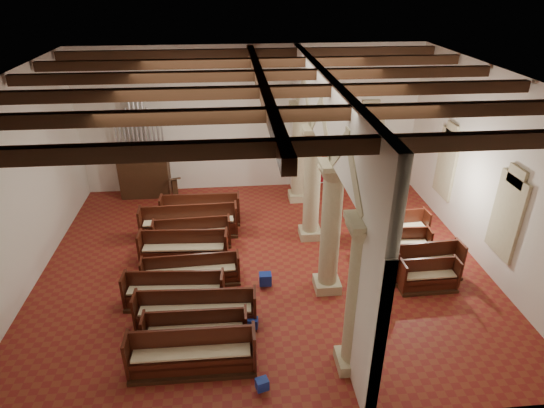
{
  "coord_description": "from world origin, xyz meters",
  "views": [
    {
      "loc": [
        -0.87,
        -12.26,
        8.51
      ],
      "look_at": [
        0.34,
        0.5,
        1.9
      ],
      "focal_mm": 30.0,
      "sensor_mm": 36.0,
      "label": 1
    }
  ],
  "objects": [
    {
      "name": "hymnal_box_c",
      "position": [
        -0.03,
        -1.24,
        0.28
      ],
      "size": [
        0.37,
        0.3,
        0.36
      ],
      "primitive_type": "cube",
      "rotation": [
        0.0,
        0.0,
        -0.01
      ],
      "color": "navy",
      "rests_on": "floor"
    },
    {
      "name": "ceiling_beams",
      "position": [
        0.0,
        0.0,
        5.82
      ],
      "size": [
        13.8,
        11.8,
        0.3
      ],
      "primitive_type": null,
      "color": "#361C11",
      "rests_on": "wall_back"
    },
    {
      "name": "ceiling",
      "position": [
        0.0,
        0.0,
        6.0
      ],
      "size": [
        14.0,
        14.0,
        0.0
      ],
      "primitive_type": "plane",
      "rotation": [
        3.14,
        0.0,
        0.0
      ],
      "color": "black",
      "rests_on": "wall_back"
    },
    {
      "name": "nave_pew_3",
      "position": [
        -2.65,
        -1.83,
        0.34
      ],
      "size": [
        2.84,
        0.88,
        1.04
      ],
      "rotation": [
        0.0,
        0.0,
        -0.07
      ],
      "color": "#361C11",
      "rests_on": "floor"
    },
    {
      "name": "pipe_organ",
      "position": [
        -4.5,
        5.5,
        1.37
      ],
      "size": [
        2.1,
        0.85,
        4.4
      ],
      "color": "#361C11",
      "rests_on": "floor"
    },
    {
      "name": "nave_pew_7",
      "position": [
        -2.48,
        1.97,
        0.38
      ],
      "size": [
        3.44,
        0.83,
        1.15
      ],
      "rotation": [
        0.0,
        0.0,
        0.02
      ],
      "color": "#361C11",
      "rests_on": "floor"
    },
    {
      "name": "aisle_pew_3",
      "position": [
        4.72,
        0.87,
        0.39
      ],
      "size": [
        2.19,
        0.88,
        1.15
      ],
      "rotation": [
        0.0,
        0.0,
        0.05
      ],
      "color": "#361C11",
      "rests_on": "floor"
    },
    {
      "name": "lectern",
      "position": [
        -3.23,
        4.7,
        0.48
      ],
      "size": [
        0.56,
        0.59,
        1.16
      ],
      "rotation": [
        0.0,
        0.0,
        0.32
      ],
      "color": "#352311",
      "rests_on": "floor"
    },
    {
      "name": "window_back",
      "position": [
        5.0,
        5.98,
        2.2
      ],
      "size": [
        1.0,
        0.03,
        2.2
      ],
      "primitive_type": "cube",
      "color": "#327252",
      "rests_on": "wall_back"
    },
    {
      "name": "processional_banner",
      "position": [
        5.66,
        5.49,
        0.82
      ],
      "size": [
        0.57,
        0.72,
        2.52
      ],
      "rotation": [
        0.0,
        0.0,
        -0.22
      ],
      "color": "#361C11",
      "rests_on": "floor"
    },
    {
      "name": "wall_back",
      "position": [
        0.0,
        6.0,
        3.0
      ],
      "size": [
        14.0,
        0.02,
        6.0
      ],
      "primitive_type": "cube",
      "color": "white",
      "rests_on": "floor"
    },
    {
      "name": "nave_pew_6",
      "position": [
        -2.33,
        1.26,
        0.34
      ],
      "size": [
        2.64,
        0.79,
        1.02
      ],
      "rotation": [
        0.0,
        0.0,
        0.04
      ],
      "color": "#361C11",
      "rests_on": "floor"
    },
    {
      "name": "floor",
      "position": [
        0.0,
        0.0,
        0.0
      ],
      "size": [
        14.0,
        14.0,
        0.0
      ],
      "primitive_type": "plane",
      "color": "maroon",
      "rests_on": "ground"
    },
    {
      "name": "arcade",
      "position": [
        1.8,
        0.0,
        3.56
      ],
      "size": [
        0.9,
        11.9,
        6.0
      ],
      "color": "#C2B890",
      "rests_on": "floor"
    },
    {
      "name": "wall_right",
      "position": [
        7.0,
        0.0,
        3.0
      ],
      "size": [
        0.02,
        12.0,
        6.0
      ],
      "primitive_type": "cube",
      "color": "white",
      "rests_on": "floor"
    },
    {
      "name": "aisle_pew_1",
      "position": [
        4.91,
        -1.23,
        0.39
      ],
      "size": [
        2.25,
        0.9,
        1.15
      ],
      "rotation": [
        0.0,
        0.0,
        0.06
      ],
      "color": "#361C11",
      "rests_on": "floor"
    },
    {
      "name": "wall_left",
      "position": [
        -7.0,
        0.0,
        3.0
      ],
      "size": [
        0.02,
        12.0,
        6.0
      ],
      "primitive_type": "cube",
      "color": "white",
      "rests_on": "floor"
    },
    {
      "name": "tube_heater_b",
      "position": [
        -2.0,
        -2.83,
        0.16
      ],
      "size": [
        1.02,
        0.44,
        0.1
      ],
      "primitive_type": "cylinder",
      "rotation": [
        0.0,
        1.57,
        0.33
      ],
      "color": "silver",
      "rests_on": "floor"
    },
    {
      "name": "aisle_pew_2",
      "position": [
        4.68,
        -0.01,
        0.34
      ],
      "size": [
        1.7,
        0.72,
        0.99
      ],
      "rotation": [
        0.0,
        0.0,
        -0.03
      ],
      "color": "#361C11",
      "rests_on": "floor"
    },
    {
      "name": "nave_pew_1",
      "position": [
        -1.96,
        -3.45,
        0.32
      ],
      "size": [
        2.61,
        0.7,
        0.98
      ],
      "rotation": [
        0.0,
        0.0,
        -0.02
      ],
      "color": "#361C11",
      "rests_on": "floor"
    },
    {
      "name": "nave_pew_4",
      "position": [
        -2.24,
        -0.88,
        0.31
      ],
      "size": [
        2.94,
        0.75,
        0.95
      ],
      "rotation": [
        0.0,
        0.0,
        0.04
      ],
      "color": "#361C11",
      "rests_on": "floor"
    },
    {
      "name": "nave_pew_5",
      "position": [
        -2.53,
        0.29,
        0.37
      ],
      "size": [
        2.86,
        0.92,
        1.12
      ],
      "rotation": [
        0.0,
        0.0,
        -0.06
      ],
      "color": "#361C11",
      "rests_on": "floor"
    },
    {
      "name": "tube_heater_a",
      "position": [
        -2.17,
        -3.68,
        0.16
      ],
      "size": [
        1.06,
        0.39,
        0.11
      ],
      "primitive_type": "cylinder",
      "rotation": [
        0.0,
        1.57,
        -0.27
      ],
      "color": "silver",
      "rests_on": "floor"
    },
    {
      "name": "nave_pew_0",
      "position": [
        -2.0,
        -4.29,
        0.37
      ],
      "size": [
        3.0,
        0.78,
        1.12
      ],
      "rotation": [
        0.0,
        0.0,
        -0.01
      ],
      "color": "#361C11",
      "rests_on": "floor"
    },
    {
      "name": "window_right_b",
      "position": [
        6.98,
        2.5,
        2.2
      ],
      "size": [
        0.03,
        1.0,
        2.2
      ],
      "primitive_type": "cube",
      "color": "#327252",
      "rests_on": "wall_right"
    },
    {
      "name": "wall_front",
      "position": [
        0.0,
        -6.0,
        3.0
      ],
      "size": [
        14.0,
        0.02,
        6.0
      ],
      "primitive_type": "cube",
      "color": "white",
      "rests_on": "floor"
    },
    {
      "name": "dossal_curtain",
      "position": [
        3.5,
        5.92,
        1.17
      ],
      "size": [
        1.8,
        0.07,
        2.17
      ],
      "color": "maroon",
      "rests_on": "floor"
    },
    {
      "name": "window_right_a",
      "position": [
        6.98,
        -1.5,
        2.2
      ],
      "size": [
        0.03,
        1.0,
        2.2
      ],
      "primitive_type": "cube",
      "color": "#327252",
      "rests_on": "wall_right"
    },
    {
      "name": "aisle_pew_0",
      "position": [
        4.78,
        -1.79,
        0.33
      ],
      "size": [
        1.73,
        0.68,
        0.98
      ],
      "rotation": [
        0.0,
        0.0,
        0.01
      ],
      "color": "#361C11",
      "rests_on": "floor"
    },
    {
      "name": "nave_pew_8",
      "position": [
        -2.11,
        2.85,
        0.37
      ],
      "size": [
        2.93,
        0.82,
        1.13
      ],
      "rotation": [
        0.0,
        0.0,
        -0.02
      ],
      "color": "#361C11",
      "rests_on": "floor"
    },
    {
      "name": "nave_pew_2",
      "position": [
        -1.99,
        -2.72,
        0.34
      ],
      "size": [
        3.23,
        0.86,
        1.05
      ],
      "rotation": [
        0.0,
        0.0,
        -0.05
      ],
      "color": "#361C11",
      "rests_on": "floor"
    },
    {
      "name": "hymnal_box_a",
      "position": [
        -0.41,
        -5.07,
        0.24
      ],
      "size": [
        0.33,
        0.29,
        0.27
      ],
      "primitive_type": "cube",
      "rotation": [
        0.0,
        0.0,
        0.28
      ],
      "color": "navy",
      "rests_on": "floor"
    },
    {
      "name": "hymnal_box_b",
      "position": [
        -0.51,
        -3.06,
        0.24
      ],
      "size": [
        0.32,
        0.27,
        0.28
      ],
      "primitive_type": "cube",
      "rotation": [
        0.0,
        0.0,
        -0.19
      ],
      "color": "navy",
      "rests_on": "floor"
    }
  ]
}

